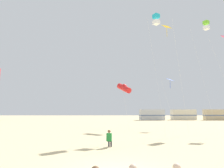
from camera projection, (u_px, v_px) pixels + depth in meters
name	position (u px, v px, depth m)	size (l,w,h in m)	color
kite_flyer_standing	(109.00, 138.00, 13.49)	(0.39, 0.54, 1.16)	#238438
kite_diamond_gold	(168.00, 31.00, 22.29)	(2.53, 2.53, 12.00)	silver
kite_diamond_blue	(170.00, 81.00, 27.85)	(1.86, 1.86, 6.95)	silver
kite_box_cyan	(156.00, 20.00, 21.92)	(1.48, 1.48, 12.95)	silver
kite_box_lime	(206.00, 26.00, 25.84)	(2.36, 2.49, 13.97)	silver
kite_tube_scarlet	(124.00, 88.00, 25.08)	(1.81, 2.53, 5.99)	silver
rv_van_silver	(152.00, 115.00, 52.96)	(6.55, 2.67, 2.80)	#B7BABF
rv_van_cream	(183.00, 115.00, 54.29)	(6.46, 2.41, 2.80)	beige
rv_van_tan	(217.00, 115.00, 53.25)	(6.48, 2.46, 2.80)	#C6B28C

